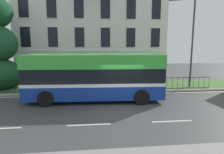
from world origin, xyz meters
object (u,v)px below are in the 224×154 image
single_decker_bus (95,76)px  litter_bin (62,83)px  street_lamp_post (193,35)px  georgian_townhouse (92,30)px

single_decker_bus → litter_bin: size_ratio=8.68×
single_decker_bus → street_lamp_post: 9.28m
single_decker_bus → litter_bin: (-2.57, 2.90, -0.98)m
street_lamp_post → litter_bin: street_lamp_post is taller
georgian_townhouse → single_decker_bus: georgian_townhouse is taller
single_decker_bus → street_lamp_post: bearing=22.6°
georgian_townhouse → litter_bin: size_ratio=15.29×
single_decker_bus → street_lamp_post: (8.30, 3.02, 2.86)m
georgian_townhouse → street_lamp_post: bearing=-44.7°
street_lamp_post → litter_bin: 11.53m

